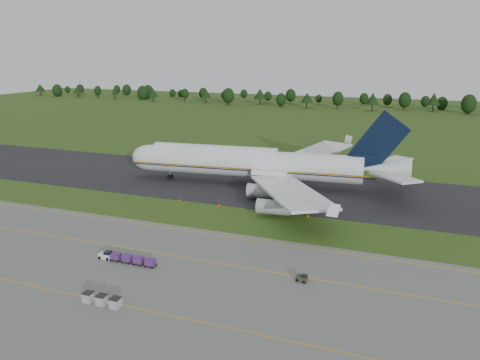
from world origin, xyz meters
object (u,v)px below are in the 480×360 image
at_px(aircraft, 256,163).
at_px(utility_cart, 302,279).
at_px(baggage_train, 126,258).
at_px(uld_row, 102,300).
at_px(edge_markers, 240,208).

xyz_separation_m(aircraft, utility_cart, (25.30, -51.36, -5.79)).
bearing_deg(baggage_train, aircraft, 84.10).
xyz_separation_m(utility_cart, uld_row, (-26.18, -17.43, 0.28)).
bearing_deg(utility_cart, uld_row, -146.35).
bearing_deg(baggage_train, utility_cart, 7.15).
bearing_deg(aircraft, baggage_train, -95.90).
bearing_deg(edge_markers, aircraft, 98.92).
height_order(utility_cart, edge_markers, utility_cart).
xyz_separation_m(utility_cart, edge_markers, (-22.01, 30.36, -0.26)).
bearing_deg(aircraft, edge_markers, -81.08).
distance_m(aircraft, edge_markers, 22.10).
height_order(aircraft, uld_row, aircraft).
distance_m(baggage_train, uld_row, 14.38).
xyz_separation_m(aircraft, uld_row, (-0.87, -68.78, -5.51)).
height_order(aircraft, utility_cart, aircraft).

